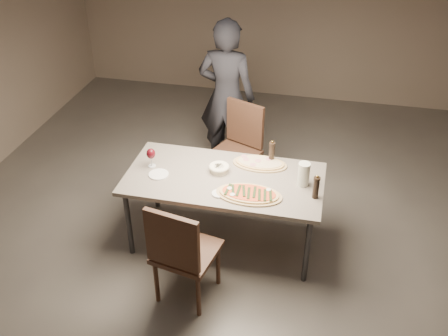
% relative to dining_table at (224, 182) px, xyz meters
% --- Properties ---
extents(room, '(7.00, 7.00, 7.00)m').
position_rel_dining_table_xyz_m(room, '(0.00, 0.00, 0.71)').
color(room, '#544F48').
rests_on(room, ground).
extents(dining_table, '(1.80, 0.90, 0.75)m').
position_rel_dining_table_xyz_m(dining_table, '(0.00, 0.00, 0.00)').
color(dining_table, gray).
rests_on(dining_table, ground).
extents(zucchini_pizza, '(0.58, 0.32, 0.05)m').
position_rel_dining_table_xyz_m(zucchini_pizza, '(0.27, -0.23, 0.07)').
color(zucchini_pizza, tan).
rests_on(zucchini_pizza, dining_table).
extents(ham_pizza, '(0.52, 0.29, 0.04)m').
position_rel_dining_table_xyz_m(ham_pizza, '(0.28, 0.28, 0.07)').
color(ham_pizza, tan).
rests_on(ham_pizza, dining_table).
extents(bread_basket, '(0.19, 0.19, 0.07)m').
position_rel_dining_table_xyz_m(bread_basket, '(-0.06, 0.08, 0.10)').
color(bread_basket, '#EDE4C1').
rests_on(bread_basket, dining_table).
extents(oil_dish, '(0.13, 0.13, 0.01)m').
position_rel_dining_table_xyz_m(oil_dish, '(0.02, -0.27, 0.06)').
color(oil_dish, white).
rests_on(oil_dish, dining_table).
extents(pepper_mill_left, '(0.06, 0.06, 0.23)m').
position_rel_dining_table_xyz_m(pepper_mill_left, '(0.38, 0.36, 0.17)').
color(pepper_mill_left, black).
rests_on(pepper_mill_left, dining_table).
extents(pepper_mill_right, '(0.06, 0.06, 0.23)m').
position_rel_dining_table_xyz_m(pepper_mill_right, '(0.83, -0.13, 0.16)').
color(pepper_mill_right, black).
rests_on(pepper_mill_right, dining_table).
extents(carafe, '(0.11, 0.11, 0.22)m').
position_rel_dining_table_xyz_m(carafe, '(0.71, 0.04, 0.17)').
color(carafe, silver).
rests_on(carafe, dining_table).
extents(wine_glass, '(0.08, 0.08, 0.19)m').
position_rel_dining_table_xyz_m(wine_glass, '(-0.70, 0.03, 0.19)').
color(wine_glass, silver).
rests_on(wine_glass, dining_table).
extents(side_plate, '(0.18, 0.18, 0.01)m').
position_rel_dining_table_xyz_m(side_plate, '(-0.59, -0.10, 0.06)').
color(side_plate, white).
rests_on(side_plate, dining_table).
extents(chair_near, '(0.56, 0.56, 1.01)m').
position_rel_dining_table_xyz_m(chair_near, '(-0.17, -0.83, -0.13)').
color(chair_near, '#40271B').
rests_on(chair_near, ground).
extents(chair_far, '(0.62, 0.62, 1.00)m').
position_rel_dining_table_xyz_m(chair_far, '(-0.05, 0.94, -0.13)').
color(chair_far, '#40271B').
rests_on(chair_far, ground).
extents(diner, '(0.69, 0.48, 1.80)m').
position_rel_dining_table_xyz_m(diner, '(-0.28, 1.36, 0.21)').
color(diner, black).
rests_on(diner, ground).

